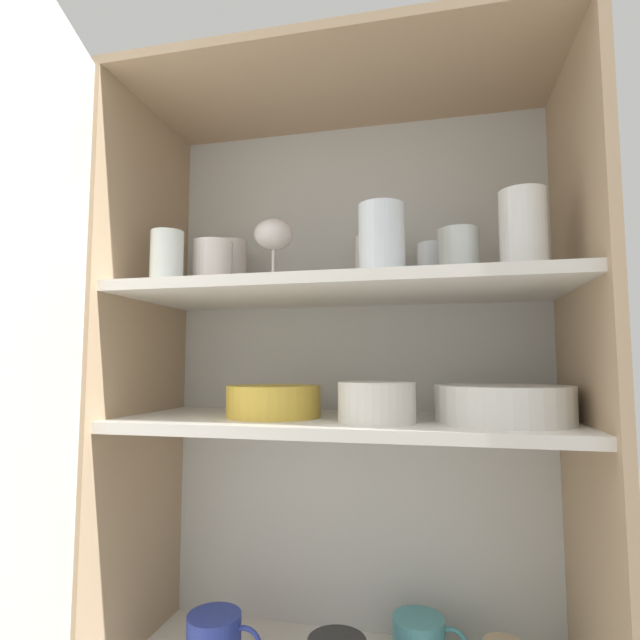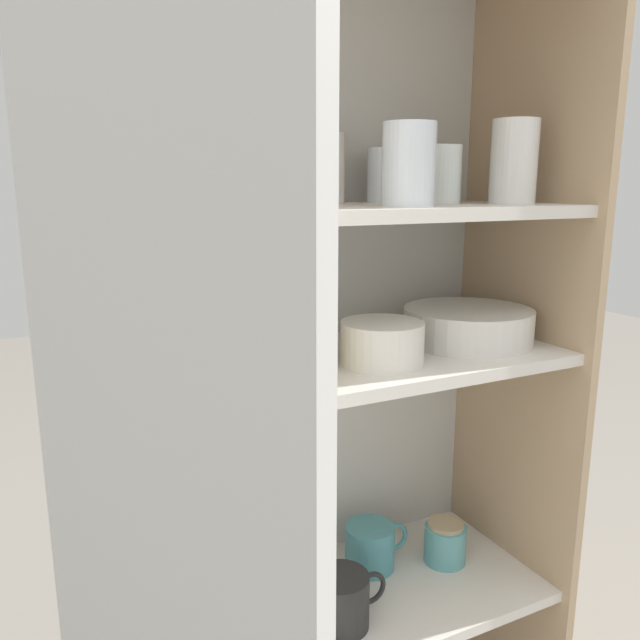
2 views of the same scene
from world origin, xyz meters
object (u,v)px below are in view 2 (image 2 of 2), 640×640
object	(u,v)px
plate_stack_white	(468,325)
serving_bowl_small	(382,341)
coffee_mug_primary	(204,634)
mixing_bowl_large	(253,352)
storage_jar	(445,542)

from	to	relation	value
plate_stack_white	serving_bowl_small	distance (m)	0.22
serving_bowl_small	coffee_mug_primary	distance (m)	0.53
mixing_bowl_large	storage_jar	distance (m)	0.60
mixing_bowl_large	plate_stack_white	bearing A→B (deg)	0.24
mixing_bowl_large	coffee_mug_primary	distance (m)	0.45
plate_stack_white	serving_bowl_small	world-z (taller)	serving_bowl_small
mixing_bowl_large	storage_jar	xyz separation A→B (m)	(0.40, 0.03, -0.45)
plate_stack_white	coffee_mug_primary	distance (m)	0.67
serving_bowl_small	coffee_mug_primary	xyz separation A→B (m)	(-0.30, 0.02, -0.44)
plate_stack_white	coffee_mug_primary	xyz separation A→B (m)	(-0.51, -0.03, -0.44)
serving_bowl_small	plate_stack_white	bearing A→B (deg)	12.79
plate_stack_white	serving_bowl_small	size ratio (longest dim) A/B	1.73
coffee_mug_primary	serving_bowl_small	bearing A→B (deg)	-4.23
storage_jar	plate_stack_white	bearing A→B (deg)	-71.71
mixing_bowl_large	coffee_mug_primary	bearing A→B (deg)	-166.48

